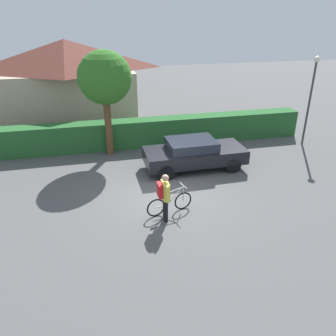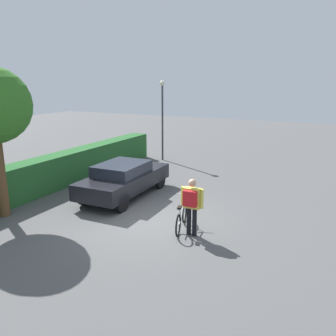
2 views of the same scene
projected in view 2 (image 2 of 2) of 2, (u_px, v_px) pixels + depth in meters
name	position (u px, v px, depth m)	size (l,w,h in m)	color
ground_plane	(150.00, 221.00, 10.95)	(60.00, 60.00, 0.00)	#505050
hedge_row	(29.00, 180.00, 13.02)	(16.33, 0.90, 1.34)	#245B29
parked_car_near	(124.00, 178.00, 13.09)	(4.28, 1.82, 1.32)	black
bicycle	(182.00, 217.00, 10.26)	(1.64, 0.58, 0.94)	black
person_rider	(192.00, 202.00, 9.68)	(0.35, 0.67, 1.66)	black
street_lamp	(162.00, 110.00, 18.64)	(0.28, 0.28, 4.29)	#38383D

